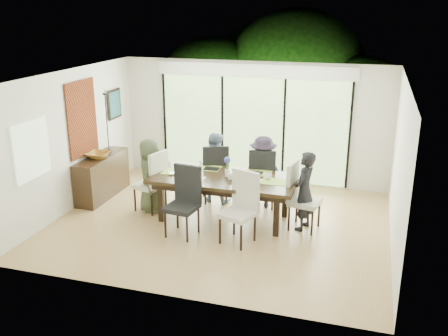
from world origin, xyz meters
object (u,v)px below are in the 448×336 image
(chair_far_left, at_px, (215,172))
(cup_c, at_px, (268,176))
(sideboard, at_px, (102,176))
(chair_far_right, at_px, (263,177))
(cup_a, at_px, (191,168))
(chair_near_left, at_px, (182,202))
(person_left_end, at_px, (150,175))
(chair_left_end, at_px, (150,180))
(person_far_left, at_px, (214,167))
(vase, at_px, (227,173))
(cup_b, at_px, (230,177))
(person_right_end, at_px, (304,191))
(laptop, at_px, (179,173))
(person_far_right, at_px, (263,172))
(chair_right_end, at_px, (305,197))
(bowl, at_px, (98,155))
(table_top, at_px, (224,179))
(chair_near_right, at_px, (238,209))

(chair_far_left, distance_m, cup_c, 1.48)
(chair_far_left, distance_m, sideboard, 2.37)
(chair_far_right, height_order, cup_a, chair_far_right)
(chair_near_left, height_order, person_left_end, person_left_end)
(chair_left_end, distance_m, cup_c, 2.32)
(person_far_left, xyz_separation_m, vase, (0.50, -0.78, 0.18))
(cup_b, xyz_separation_m, sideboard, (-2.91, 0.49, -0.45))
(chair_far_right, height_order, person_right_end, person_right_end)
(cup_b, xyz_separation_m, cup_c, (0.65, 0.20, 0.00))
(chair_far_right, distance_m, person_right_end, 1.26)
(chair_near_left, bearing_deg, person_left_end, 146.13)
(laptop, xyz_separation_m, cup_a, (0.15, 0.25, 0.04))
(person_far_left, bearing_deg, chair_far_left, -85.75)
(chair_far_right, height_order, person_far_right, person_far_right)
(vase, bearing_deg, person_far_right, 57.34)
(chair_right_end, relative_size, person_right_end, 0.85)
(sideboard, bearing_deg, cup_c, -4.66)
(cup_c, relative_size, bowl, 0.30)
(chair_far_right, distance_m, sideboard, 3.35)
(vase, bearing_deg, cup_a, 172.41)
(table_top, bearing_deg, chair_far_left, 117.90)
(chair_right_end, bearing_deg, chair_left_end, 99.72)
(chair_far_left, bearing_deg, person_right_end, 132.81)
(chair_far_right, bearing_deg, table_top, 49.49)
(chair_right_end, relative_size, cup_c, 8.87)
(chair_right_end, bearing_deg, chair_far_right, 57.90)
(chair_near_left, bearing_deg, sideboard, 158.62)
(chair_near_right, bearing_deg, person_right_end, 59.96)
(chair_far_left, xyz_separation_m, sideboard, (-2.31, -0.46, -0.18))
(chair_far_right, bearing_deg, bowl, 1.98)
(sideboard, bearing_deg, chair_near_right, -21.11)
(cup_a, distance_m, cup_b, 0.89)
(chair_right_end, distance_m, person_left_end, 2.98)
(laptop, bearing_deg, chair_left_end, 131.57)
(chair_left_end, xyz_separation_m, cup_a, (0.80, 0.15, 0.28))
(chair_left_end, height_order, cup_b, chair_left_end)
(person_right_end, xyz_separation_m, person_far_left, (-1.93, 0.83, 0.00))
(chair_far_right, height_order, cup_c, chair_far_right)
(chair_right_end, relative_size, chair_far_left, 1.00)
(cup_a, bearing_deg, cup_c, -1.91)
(chair_left_end, height_order, chair_far_left, same)
(person_far_left, relative_size, cup_c, 10.40)
(person_far_right, height_order, sideboard, person_far_right)
(person_right_end, distance_m, sideboard, 4.27)
(table_top, bearing_deg, cup_b, -33.69)
(table_top, bearing_deg, person_far_right, 56.47)
(chair_right_end, xyz_separation_m, chair_near_right, (-1.00, -0.87, 0.00))
(chair_right_end, relative_size, person_left_end, 0.85)
(chair_near_left, bearing_deg, chair_left_end, 146.70)
(chair_near_right, bearing_deg, laptop, 168.66)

